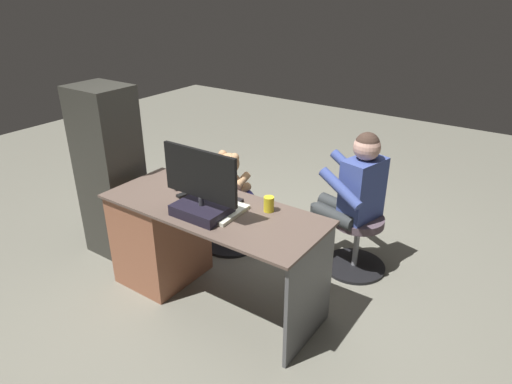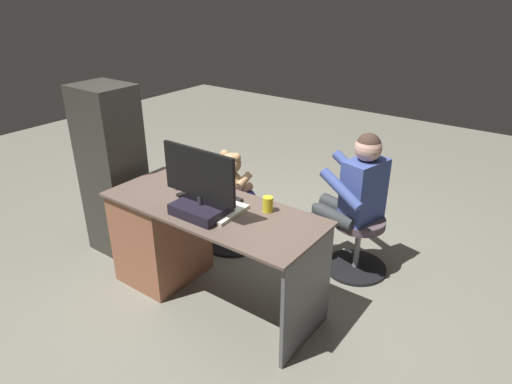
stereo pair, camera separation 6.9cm
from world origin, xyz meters
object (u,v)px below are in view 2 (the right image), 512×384
(monitor, at_px, (200,194))
(tv_remote, at_px, (187,193))
(keyboard, at_px, (213,196))
(office_chair_teddy, at_px, (232,216))
(cup, at_px, (268,204))
(teddy_bear, at_px, (232,176))
(person, at_px, (352,191))
(visitor_chair, at_px, (358,241))
(desk, at_px, (170,233))
(computer_mouse, at_px, (180,186))

(monitor, distance_m, tv_remote, 0.35)
(keyboard, distance_m, tv_remote, 0.19)
(keyboard, xyz_separation_m, tv_remote, (0.18, 0.07, -0.00))
(monitor, xyz_separation_m, office_chair_teddy, (0.39, -0.77, -0.62))
(keyboard, relative_size, cup, 4.19)
(teddy_bear, bearing_deg, office_chair_teddy, 90.00)
(cup, bearing_deg, monitor, 41.70)
(teddy_bear, bearing_deg, monitor, 116.32)
(person, bearing_deg, office_chair_teddy, 14.51)
(office_chair_teddy, distance_m, visitor_chair, 1.07)
(desk, xyz_separation_m, keyboard, (-0.33, -0.12, 0.36))
(monitor, relative_size, visitor_chair, 1.13)
(keyboard, bearing_deg, computer_mouse, 5.43)
(computer_mouse, bearing_deg, person, -139.50)
(tv_remote, relative_size, teddy_bear, 0.38)
(tv_remote, bearing_deg, desk, 30.58)
(cup, height_order, visitor_chair, cup)
(desk, xyz_separation_m, computer_mouse, (-0.05, -0.09, 0.37))
(monitor, bearing_deg, teddy_bear, -63.68)
(cup, xyz_separation_m, visitor_chair, (-0.33, -0.76, -0.53))
(visitor_chair, bearing_deg, teddy_bear, 13.83)
(monitor, height_order, tv_remote, monitor)
(desk, bearing_deg, person, -137.87)
(monitor, bearing_deg, cup, -138.30)
(keyboard, height_order, cup, cup)
(tv_remote, bearing_deg, keyboard, -144.33)
(keyboard, height_order, teddy_bear, teddy_bear)
(computer_mouse, bearing_deg, teddy_bear, -90.03)
(monitor, height_order, cup, monitor)
(visitor_chair, height_order, person, person)
(tv_remote, height_order, person, person)
(tv_remote, bearing_deg, person, -120.73)
(cup, xyz_separation_m, office_chair_teddy, (0.71, -0.49, -0.53))
(visitor_chair, bearing_deg, keyboard, 47.25)
(monitor, height_order, keyboard, monitor)
(desk, height_order, person, person)
(cup, relative_size, teddy_bear, 0.26)
(keyboard, distance_m, computer_mouse, 0.29)
(tv_remote, xyz_separation_m, visitor_chair, (-0.92, -0.88, -0.49))
(teddy_bear, xyz_separation_m, person, (-0.95, -0.23, 0.04))
(keyboard, xyz_separation_m, teddy_bear, (0.28, -0.55, -0.11))
(keyboard, bearing_deg, visitor_chair, -132.75)
(cup, relative_size, tv_remote, 0.67)
(computer_mouse, xyz_separation_m, visitor_chair, (-1.03, -0.84, -0.50))
(computer_mouse, distance_m, teddy_bear, 0.59)
(person, bearing_deg, computer_mouse, 40.50)
(office_chair_teddy, xyz_separation_m, teddy_bear, (0.00, -0.01, 0.37))
(office_chair_teddy, bearing_deg, keyboard, 117.72)
(teddy_bear, distance_m, visitor_chair, 1.13)
(teddy_bear, bearing_deg, desk, 86.00)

